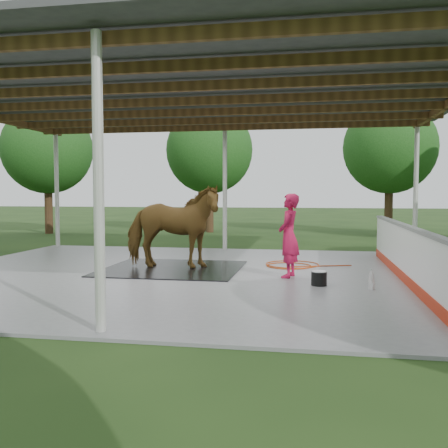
% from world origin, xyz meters
% --- Properties ---
extents(ground, '(100.00, 100.00, 0.00)m').
position_xyz_m(ground, '(0.00, 0.00, 0.00)').
color(ground, '#1E3814').
extents(concrete_slab, '(12.00, 10.00, 0.05)m').
position_xyz_m(concrete_slab, '(0.00, 0.00, 0.03)').
color(concrete_slab, slate).
rests_on(concrete_slab, ground).
extents(pavilion_structure, '(12.60, 10.60, 4.05)m').
position_xyz_m(pavilion_structure, '(0.00, -0.00, 3.97)').
color(pavilion_structure, beige).
rests_on(pavilion_structure, ground).
extents(dasher_board, '(0.16, 8.00, 1.15)m').
position_xyz_m(dasher_board, '(4.60, 0.00, 0.59)').
color(dasher_board, '#B2260E').
rests_on(dasher_board, concrete_slab).
extents(tree_belt, '(28.00, 28.00, 5.80)m').
position_xyz_m(tree_belt, '(0.30, 0.90, 3.79)').
color(tree_belt, '#382314').
rests_on(tree_belt, ground).
extents(rubber_mat, '(3.17, 2.98, 0.02)m').
position_xyz_m(rubber_mat, '(-0.54, 0.58, 0.06)').
color(rubber_mat, black).
rests_on(rubber_mat, concrete_slab).
extents(horse, '(2.37, 1.19, 1.95)m').
position_xyz_m(horse, '(-0.54, 0.58, 1.05)').
color(horse, brown).
rests_on(horse, rubber_mat).
extents(handler, '(0.54, 0.72, 1.79)m').
position_xyz_m(handler, '(2.22, -0.09, 0.94)').
color(handler, '#AC123C').
rests_on(handler, concrete_slab).
extents(wash_bucket, '(0.30, 0.30, 0.28)m').
position_xyz_m(wash_bucket, '(2.85, -0.94, 0.20)').
color(wash_bucket, black).
rests_on(wash_bucket, concrete_slab).
extents(soap_bottle_a, '(0.15, 0.15, 0.29)m').
position_xyz_m(soap_bottle_a, '(3.88, -0.52, 0.19)').
color(soap_bottle_a, silver).
rests_on(soap_bottle_a, concrete_slab).
extents(soap_bottle_b, '(0.12, 0.12, 0.20)m').
position_xyz_m(soap_bottle_b, '(3.81, -1.20, 0.15)').
color(soap_bottle_b, '#338CD8').
rests_on(soap_bottle_b, concrete_slab).
extents(hose_coil, '(2.12, 1.50, 0.02)m').
position_xyz_m(hose_coil, '(2.21, 1.66, 0.06)').
color(hose_coil, '#A2370B').
rests_on(hose_coil, concrete_slab).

